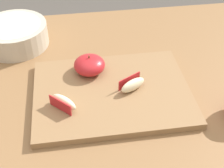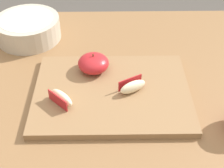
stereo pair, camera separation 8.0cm
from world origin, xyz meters
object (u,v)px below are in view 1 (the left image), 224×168
(cutting_board, at_px, (112,93))
(ceramic_fruit_bowl, at_px, (15,34))
(apple_wedge_left, at_px, (133,85))
(apple_wedge_middle, at_px, (64,102))
(apple_half_skin_up, at_px, (89,65))

(cutting_board, height_order, ceramic_fruit_bowl, ceramic_fruit_bowl)
(apple_wedge_left, xyz_separation_m, apple_wedge_middle, (-0.17, -0.04, 0.00))
(apple_wedge_left, bearing_deg, ceramic_fruit_bowl, 137.85)
(apple_wedge_left, height_order, apple_wedge_middle, same)
(cutting_board, xyz_separation_m, apple_wedge_middle, (-0.12, -0.04, 0.02))
(cutting_board, distance_m, ceramic_fruit_bowl, 0.38)
(apple_half_skin_up, distance_m, apple_wedge_left, 0.13)
(apple_half_skin_up, distance_m, ceramic_fruit_bowl, 0.29)
(apple_wedge_middle, height_order, ceramic_fruit_bowl, ceramic_fruit_bowl)
(cutting_board, xyz_separation_m, ceramic_fruit_bowl, (-0.26, 0.28, 0.03))
(apple_half_skin_up, distance_m, apple_wedge_middle, 0.15)
(apple_wedge_middle, relative_size, ceramic_fruit_bowl, 0.34)
(apple_wedge_left, height_order, ceramic_fruit_bowl, ceramic_fruit_bowl)
(apple_wedge_left, relative_size, ceramic_fruit_bowl, 0.37)
(apple_wedge_left, distance_m, apple_wedge_middle, 0.18)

